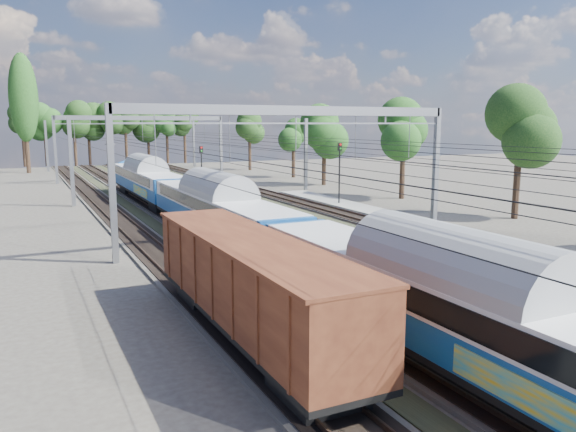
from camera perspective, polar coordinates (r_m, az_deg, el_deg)
name	(u,v)px	position (r m, az deg, el deg)	size (l,w,h in m)	color
track_bed	(221,212)	(50.67, -6.83, 0.45)	(21.00, 130.00, 0.34)	#47423A
platform	(552,256)	(36.83, 25.23, -3.65)	(3.00, 70.00, 0.30)	gray
catenary	(198,139)	(57.51, -9.16, 7.75)	(25.65, 130.00, 9.00)	gray
tree_belt	(188,122)	(93.05, -10.17, 9.36)	(40.52, 98.84, 11.79)	black
poplar	(23,98)	(100.47, -25.29, 10.74)	(4.40, 4.40, 19.04)	black
emu_train	(219,203)	(36.82, -6.99, 1.28)	(3.19, 67.45, 4.67)	black
freight_boxcar	(249,282)	(20.29, -3.94, -6.70)	(2.97, 14.35, 3.70)	black
worker	(194,191)	(60.65, -9.50, 2.54)	(0.61, 0.40, 1.66)	black
signal_near	(202,166)	(58.86, -8.77, 5.03)	(0.38, 0.34, 5.62)	black
signal_far	(340,166)	(54.35, 5.26, 5.06)	(0.41, 0.37, 6.09)	black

